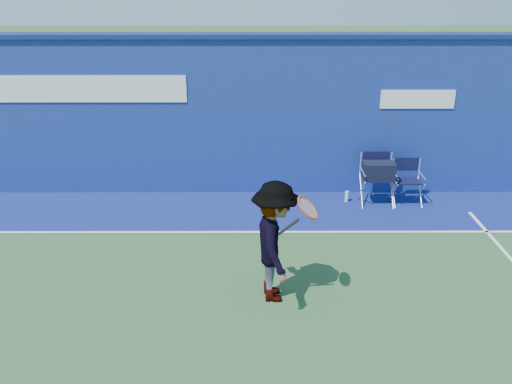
{
  "coord_description": "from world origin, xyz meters",
  "views": [
    {
      "loc": [
        0.52,
        -5.09,
        4.17
      ],
      "look_at": [
        0.54,
        2.6,
        1.0
      ],
      "focal_mm": 38.0,
      "sensor_mm": 36.0,
      "label": 1
    }
  ],
  "objects_px": {
    "directors_chair_right": "(407,190)",
    "tennis_player": "(275,242)",
    "directors_chair_left": "(377,184)",
    "water_bottle": "(347,197)"
  },
  "relations": [
    {
      "from": "directors_chair_right",
      "to": "tennis_player",
      "type": "height_order",
      "value": "tennis_player"
    },
    {
      "from": "tennis_player",
      "to": "directors_chair_right",
      "type": "bearing_deg",
      "value": 50.5
    },
    {
      "from": "directors_chair_left",
      "to": "directors_chair_right",
      "type": "height_order",
      "value": "directors_chair_left"
    },
    {
      "from": "directors_chair_left",
      "to": "tennis_player",
      "type": "distance_m",
      "value": 3.81
    },
    {
      "from": "directors_chair_right",
      "to": "tennis_player",
      "type": "bearing_deg",
      "value": -129.5
    },
    {
      "from": "directors_chair_left",
      "to": "water_bottle",
      "type": "xyz_separation_m",
      "value": [
        -0.54,
        0.08,
        -0.3
      ]
    },
    {
      "from": "directors_chair_left",
      "to": "water_bottle",
      "type": "distance_m",
      "value": 0.63
    },
    {
      "from": "water_bottle",
      "to": "directors_chair_right",
      "type": "bearing_deg",
      "value": -3.21
    },
    {
      "from": "directors_chair_left",
      "to": "tennis_player",
      "type": "height_order",
      "value": "tennis_player"
    },
    {
      "from": "directors_chair_left",
      "to": "directors_chair_right",
      "type": "bearing_deg",
      "value": 1.6
    }
  ]
}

